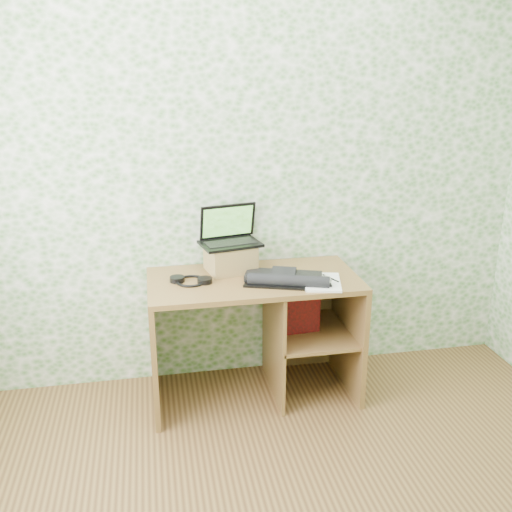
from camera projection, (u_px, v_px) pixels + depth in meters
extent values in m
plane|color=white|center=(244.00, 173.00, 3.36)|extent=(3.50, 0.00, 3.50)
cube|color=brown|center=(254.00, 281.00, 3.26)|extent=(1.20, 0.60, 0.03)
cube|color=brown|center=(154.00, 348.00, 3.27)|extent=(0.03, 0.60, 0.72)
cube|color=brown|center=(348.00, 331.00, 3.48)|extent=(0.03, 0.60, 0.72)
cube|color=brown|center=(273.00, 338.00, 3.40)|extent=(0.02, 0.56, 0.72)
cube|color=brown|center=(311.00, 331.00, 3.43)|extent=(0.46, 0.56, 0.02)
cube|color=brown|center=(300.00, 315.00, 3.71)|extent=(0.48, 0.02, 0.72)
cube|color=olive|center=(231.00, 258.00, 3.34)|extent=(0.31, 0.27, 0.16)
cube|color=black|center=(230.00, 244.00, 3.31)|extent=(0.38, 0.30, 0.02)
cube|color=black|center=(231.00, 243.00, 3.30)|extent=(0.31, 0.18, 0.00)
cube|color=black|center=(228.00, 221.00, 3.36)|extent=(0.34, 0.12, 0.21)
cube|color=#34641C|center=(228.00, 222.00, 3.36)|extent=(0.31, 0.10, 0.18)
cube|color=black|center=(283.00, 276.00, 3.23)|extent=(0.46, 0.29, 0.03)
cube|color=black|center=(283.00, 275.00, 3.23)|extent=(0.17, 0.17, 0.05)
cylinder|color=black|center=(288.00, 281.00, 3.12)|extent=(0.45, 0.21, 0.07)
cube|color=black|center=(288.00, 286.00, 3.12)|extent=(0.49, 0.25, 0.01)
torus|color=black|center=(191.00, 281.00, 3.19)|extent=(0.22, 0.22, 0.01)
cylinder|color=black|center=(177.00, 279.00, 3.19)|extent=(0.08, 0.08, 0.03)
cylinder|color=black|center=(205.00, 280.00, 3.18)|extent=(0.08, 0.08, 0.03)
cube|color=white|center=(323.00, 282.00, 3.17)|extent=(0.26, 0.32, 0.01)
ellipsoid|color=#B4B4B7|center=(326.00, 281.00, 3.12)|extent=(0.07, 0.10, 0.03)
cylinder|color=black|center=(331.00, 278.00, 3.20)|extent=(0.06, 0.12, 0.01)
cube|color=maroon|center=(299.00, 309.00, 3.37)|extent=(0.25, 0.10, 0.29)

